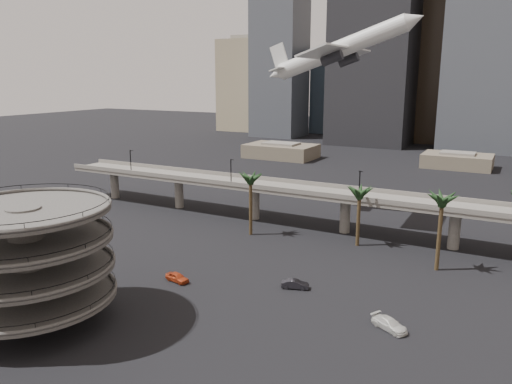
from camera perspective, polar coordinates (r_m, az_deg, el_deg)
The scene contains 10 objects.
ground at distance 70.01m, azimuth -14.42°, elevation -15.25°, with size 700.00×700.00×0.00m, color black.
parking_ramp at distance 72.85m, azimuth -24.62°, elevation -6.49°, with size 22.20×22.20×17.35m.
overpass at distance 111.26m, azimuth 4.84°, elevation -0.18°, with size 130.00×9.30×14.70m.
palm_trees at distance 96.75m, azimuth 14.78°, elevation -0.18°, with size 54.40×18.40×14.00m.
low_buildings at distance 192.47m, azimuth 17.27°, elevation 3.54°, with size 135.00×27.50×6.80m.
skyline at distance 263.19m, azimuth 23.09°, elevation 14.59°, with size 269.00×86.00×121.30m.
airborne_jet at distance 118.60m, azimuth 9.54°, elevation 15.73°, with size 36.84×32.86×15.93m.
car_a at distance 83.60m, azimuth -9.00°, elevation -9.60°, with size 1.76×4.36×1.49m, color #BC3F1A.
car_b at distance 80.35m, azimuth 4.49°, elevation -10.46°, with size 1.52×4.36×1.44m, color black.
car_c at distance 70.53m, azimuth 15.00°, elevation -14.37°, with size 2.12×5.23×1.52m, color silver.
Camera 1 is at (43.16, -44.35, 32.72)m, focal length 35.00 mm.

